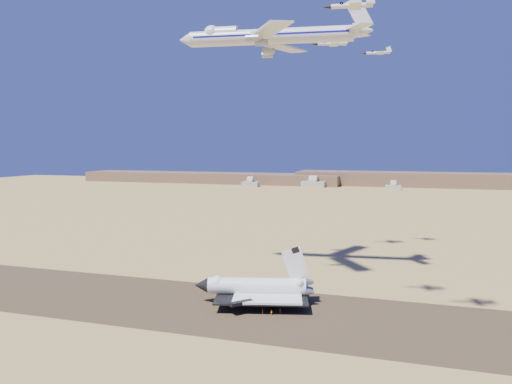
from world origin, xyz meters
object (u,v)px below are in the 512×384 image
(crew_b, at_px, (272,312))
(chase_jet_f, at_px, (378,53))
(crew_a, at_px, (263,311))
(chase_jet_e, at_px, (331,44))
(shuttle, at_px, (256,288))
(carrier_747, at_px, (264,37))
(chase_jet_a, at_px, (351,6))
(crew_c, at_px, (280,311))

(crew_b, bearing_deg, chase_jet_f, -52.67)
(crew_a, relative_size, chase_jet_e, 0.10)
(shuttle, bearing_deg, carrier_747, 87.22)
(crew_b, relative_size, chase_jet_a, 0.12)
(carrier_747, bearing_deg, chase_jet_a, -55.52)
(chase_jet_a, bearing_deg, crew_a, 166.91)
(crew_a, bearing_deg, crew_c, -63.85)
(crew_a, relative_size, crew_c, 0.91)
(crew_a, distance_m, crew_b, 2.97)
(shuttle, xyz_separation_m, crew_a, (5.25, -9.40, -4.42))
(crew_b, height_order, chase_jet_e, chase_jet_e)
(crew_b, height_order, crew_c, crew_c)
(carrier_747, height_order, chase_jet_a, carrier_747)
(chase_jet_e, bearing_deg, crew_b, -108.46)
(crew_b, bearing_deg, crew_a, 50.16)
(shuttle, distance_m, crew_a, 11.64)
(shuttle, relative_size, crew_a, 25.27)
(shuttle, xyz_separation_m, crew_c, (10.37, -7.08, -4.34))
(chase_jet_e, bearing_deg, crew_c, -107.01)
(crew_a, bearing_deg, shuttle, 30.94)
(crew_a, height_order, crew_b, crew_b)
(crew_b, relative_size, chase_jet_f, 0.12)
(shuttle, height_order, chase_jet_f, chase_jet_f)
(chase_jet_a, bearing_deg, carrier_747, 124.13)
(shuttle, distance_m, chase_jet_a, 92.38)
(crew_c, distance_m, chase_jet_a, 92.93)
(shuttle, relative_size, chase_jet_f, 2.87)
(shuttle, height_order, crew_c, shuttle)
(crew_c, bearing_deg, shuttle, 18.10)
(shuttle, xyz_separation_m, crew_b, (8.22, -9.43, -4.34))
(carrier_747, xyz_separation_m, chase_jet_e, (18.60, 42.52, 4.35))
(chase_jet_f, bearing_deg, carrier_747, -126.20)
(crew_b, xyz_separation_m, chase_jet_f, (23.29, 98.48, 95.27))
(shuttle, distance_m, crew_c, 13.29)
(crew_c, xyz_separation_m, chase_jet_f, (21.14, 96.13, 95.27))
(crew_c, distance_m, chase_jet_e, 126.29)
(crew_a, relative_size, chase_jet_a, 0.11)
(chase_jet_f, bearing_deg, chase_jet_a, -93.30)
(shuttle, relative_size, chase_jet_e, 2.49)
(crew_a, xyz_separation_m, chase_jet_a, (26.16, -2.62, 90.46))
(crew_c, height_order, chase_jet_e, chase_jet_e)
(crew_b, height_order, chase_jet_a, chase_jet_a)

